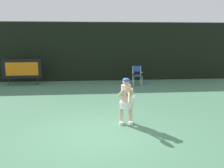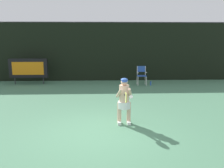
{
  "view_description": "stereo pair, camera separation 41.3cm",
  "coord_description": "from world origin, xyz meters",
  "px_view_note": "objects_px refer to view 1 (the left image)",
  "views": [
    {
      "loc": [
        -0.25,
        -6.23,
        2.69
      ],
      "look_at": [
        0.5,
        1.98,
        1.05
      ],
      "focal_mm": 37.34,
      "sensor_mm": 36.0,
      "label": 1
    },
    {
      "loc": [
        0.16,
        -6.26,
        2.69
      ],
      "look_at": [
        0.5,
        1.98,
        1.05
      ],
      "focal_mm": 37.34,
      "sensor_mm": 36.0,
      "label": 2
    }
  ],
  "objects_px": {
    "water_bottle": "(146,83)",
    "tennis_player": "(126,99)",
    "umpire_chair": "(137,74)",
    "scoreboard": "(22,69)",
    "tennis_racket": "(129,97)"
  },
  "relations": [
    {
      "from": "water_bottle",
      "to": "tennis_player",
      "type": "height_order",
      "value": "tennis_player"
    },
    {
      "from": "umpire_chair",
      "to": "scoreboard",
      "type": "bearing_deg",
      "value": 176.28
    },
    {
      "from": "tennis_player",
      "to": "tennis_racket",
      "type": "bearing_deg",
      "value": -90.89
    },
    {
      "from": "tennis_player",
      "to": "tennis_racket",
      "type": "relative_size",
      "value": 2.45
    },
    {
      "from": "tennis_racket",
      "to": "scoreboard",
      "type": "bearing_deg",
      "value": 122.36
    },
    {
      "from": "tennis_racket",
      "to": "umpire_chair",
      "type": "bearing_deg",
      "value": 74.26
    },
    {
      "from": "umpire_chair",
      "to": "tennis_racket",
      "type": "relative_size",
      "value": 1.79
    },
    {
      "from": "umpire_chair",
      "to": "water_bottle",
      "type": "xyz_separation_m",
      "value": [
        0.5,
        -0.2,
        -0.5
      ]
    },
    {
      "from": "scoreboard",
      "to": "tennis_player",
      "type": "bearing_deg",
      "value": -53.0
    },
    {
      "from": "scoreboard",
      "to": "tennis_racket",
      "type": "height_order",
      "value": "scoreboard"
    },
    {
      "from": "scoreboard",
      "to": "tennis_player",
      "type": "relative_size",
      "value": 1.49
    },
    {
      "from": "umpire_chair",
      "to": "water_bottle",
      "type": "relative_size",
      "value": 4.08
    },
    {
      "from": "scoreboard",
      "to": "tennis_racket",
      "type": "xyz_separation_m",
      "value": [
        4.98,
        -7.17,
        0.05
      ]
    },
    {
      "from": "water_bottle",
      "to": "tennis_racket",
      "type": "bearing_deg",
      "value": -107.79
    },
    {
      "from": "water_bottle",
      "to": "tennis_racket",
      "type": "relative_size",
      "value": 0.44
    }
  ]
}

